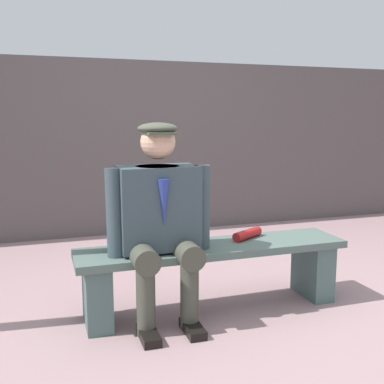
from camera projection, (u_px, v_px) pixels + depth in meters
name	position (u px, v px, depth m)	size (l,w,h in m)	color
ground_plane	(213.00, 309.00, 2.98)	(30.00, 30.00, 0.00)	gray
bench	(213.00, 266.00, 2.93)	(1.75, 0.39, 0.44)	#4E635C
seated_man	(160.00, 215.00, 2.71)	(0.64, 0.54, 1.21)	#36474D
rolled_magazine	(247.00, 234.00, 3.05)	(0.06, 0.06, 0.26)	#B21E1E
stadium_wall	(140.00, 148.00, 4.94)	(12.00, 0.24, 1.83)	#514949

